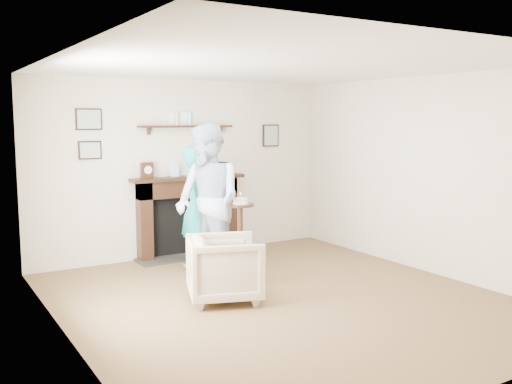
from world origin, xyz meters
TOP-DOWN VIEW (x-y plane):
  - ground at (0.00, 0.00)m, footprint 5.00×5.00m
  - room_shell at (-0.00, 0.69)m, footprint 4.54×5.02m
  - armchair at (-0.53, 0.31)m, footprint 0.98×0.97m
  - man at (-0.27, 1.24)m, footprint 0.84×1.02m
  - woman at (-0.16, 1.78)m, footprint 0.54×0.67m
  - pedestal_table at (0.05, 0.98)m, footprint 0.33×0.33m

SIDE VIEW (x-z plane):
  - ground at x=0.00m, z-range 0.00..0.00m
  - armchair at x=-0.53m, z-range -0.35..0.35m
  - man at x=-0.27m, z-range -0.95..0.95m
  - woman at x=-0.16m, z-range -0.80..0.80m
  - pedestal_table at x=0.05m, z-range 0.12..1.18m
  - room_shell at x=0.00m, z-range 0.36..2.88m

